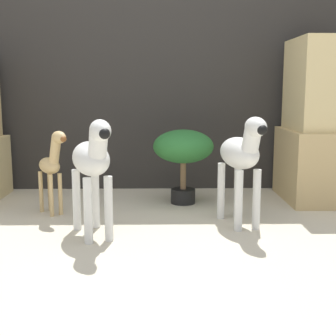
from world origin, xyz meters
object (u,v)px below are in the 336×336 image
zebra_right (242,156)px  potted_palm_front (183,150)px  zebra_left (92,162)px  giraffe_figurine (52,163)px

zebra_right → potted_palm_front: size_ratio=1.25×
potted_palm_front → zebra_left: bearing=-124.9°
giraffe_figurine → potted_palm_front: size_ratio=1.05×
zebra_left → potted_palm_front: size_ratio=1.25×
potted_palm_front → zebra_right: bearing=-60.4°
zebra_right → giraffe_figurine: size_ratio=1.19×
zebra_right → zebra_left: bearing=-166.3°
zebra_left → potted_palm_front: zebra_left is taller
potted_palm_front → giraffe_figurine: bearing=-161.3°
zebra_right → zebra_left: 0.87m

